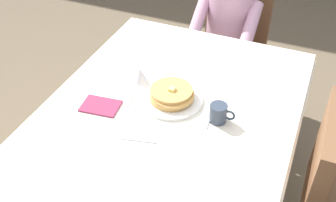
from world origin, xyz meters
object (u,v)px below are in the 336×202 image
at_px(chair_right_side, 336,198).
at_px(breakfast_stack, 172,94).
at_px(spoon_near_edge, 139,140).
at_px(fork_left_of_plate, 133,93).
at_px(diner_person, 228,25).
at_px(cup_coffee, 219,113).
at_px(plate_breakfast, 172,100).
at_px(chair_diner, 233,33).
at_px(syrup_pitcher, 140,75).
at_px(knife_right_of_plate, 210,114).
at_px(dining_table_main, 167,128).

distance_m(chair_right_side, breakfast_stack, 0.83).
bearing_deg(spoon_near_edge, fork_left_of_plate, 107.89).
bearing_deg(diner_person, breakfast_stack, 89.39).
distance_m(chair_right_side, cup_coffee, 0.60).
xyz_separation_m(plate_breakfast, spoon_near_edge, (-0.03, -0.29, -0.01)).
bearing_deg(cup_coffee, fork_left_of_plate, 176.31).
distance_m(chair_right_side, plate_breakfast, 0.82).
height_order(chair_right_side, spoon_near_edge, chair_right_side).
relative_size(chair_diner, fork_left_of_plate, 5.17).
bearing_deg(syrup_pitcher, cup_coffee, -16.78).
bearing_deg(spoon_near_edge, plate_breakfast, 71.21).
bearing_deg(knife_right_of_plate, cup_coffee, -127.33).
distance_m(plate_breakfast, fork_left_of_plate, 0.19).
relative_size(diner_person, fork_left_of_plate, 6.22).
bearing_deg(syrup_pitcher, dining_table_main, -39.09).
distance_m(chair_diner, knife_right_of_plate, 1.14).
height_order(chair_right_side, cup_coffee, chair_right_side).
height_order(chair_diner, chair_right_side, same).
height_order(breakfast_stack, syrup_pitcher, breakfast_stack).
bearing_deg(dining_table_main, diner_person, 90.19).
bearing_deg(cup_coffee, chair_right_side, -4.34).
relative_size(breakfast_stack, knife_right_of_plate, 1.02).
distance_m(diner_person, breakfast_stack, 0.93).
height_order(dining_table_main, chair_right_side, chair_right_side).
height_order(diner_person, breakfast_stack, diner_person).
relative_size(chair_diner, cup_coffee, 8.23).
distance_m(knife_right_of_plate, spoon_near_edge, 0.35).
relative_size(chair_diner, spoon_near_edge, 6.20).
bearing_deg(cup_coffee, knife_right_of_plate, 148.63).
height_order(chair_right_side, plate_breakfast, chair_right_side).
distance_m(chair_right_side, fork_left_of_plate, 1.00).
distance_m(breakfast_stack, syrup_pitcher, 0.22).
height_order(diner_person, spoon_near_edge, diner_person).
distance_m(cup_coffee, spoon_near_edge, 0.36).
bearing_deg(spoon_near_edge, chair_diner, 75.66).
xyz_separation_m(plate_breakfast, fork_left_of_plate, (-0.19, -0.02, -0.01)).
bearing_deg(breakfast_stack, chair_right_side, -6.31).
xyz_separation_m(dining_table_main, syrup_pitcher, (-0.21, 0.17, 0.13)).
bearing_deg(chair_diner, syrup_pitcher, 78.13).
height_order(chair_diner, plate_breakfast, chair_diner).
xyz_separation_m(dining_table_main, diner_person, (-0.00, 1.01, 0.02)).
distance_m(chair_diner, spoon_near_edge, 1.39).
xyz_separation_m(diner_person, chair_right_side, (0.77, -1.01, -0.14)).
relative_size(cup_coffee, spoon_near_edge, 0.75).
height_order(diner_person, knife_right_of_plate, diner_person).
bearing_deg(chair_right_side, spoon_near_edge, -76.17).
bearing_deg(plate_breakfast, diner_person, 89.47).
bearing_deg(syrup_pitcher, breakfast_stack, -23.37).
distance_m(plate_breakfast, breakfast_stack, 0.03).
height_order(breakfast_stack, cup_coffee, cup_coffee).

